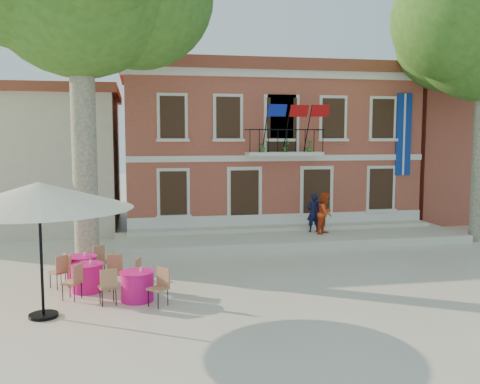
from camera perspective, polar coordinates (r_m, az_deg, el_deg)
name	(u,v)px	position (r m, az deg, el deg)	size (l,w,h in m)	color
ground	(270,271)	(17.09, 3.22, -8.38)	(90.00, 90.00, 0.00)	beige
main_building	(260,145)	(26.74, 2.14, 5.01)	(13.50, 9.59, 7.50)	#A3563B
neighbor_west	(20,158)	(27.59, -22.38, 3.42)	(9.40, 9.40, 6.40)	beige
neighbor_east	(464,154)	(32.56, 22.78, 3.73)	(9.40, 9.40, 6.40)	#A3563B
terrace	(291,238)	(21.72, 5.48, -4.89)	(14.00, 3.40, 0.30)	silver
patio_umbrella	(39,196)	(13.11, -20.67, -0.41)	(4.29, 4.29, 3.19)	black
pedestrian_navy	(313,213)	(22.17, 7.85, -2.22)	(0.58, 0.38, 1.59)	#0F1234
pedestrian_orange	(325,213)	(21.85, 9.09, -2.23)	(0.82, 0.64, 1.69)	#E2451A
cafe_table_0	(82,268)	(16.35, -16.52, -7.77)	(1.74, 1.56, 0.95)	#EE167E
cafe_table_1	(137,284)	(14.23, -10.91, -9.66)	(1.79, 1.83, 0.95)	#EE167E
cafe_table_2	(87,276)	(15.36, -15.99, -8.61)	(1.68, 1.87, 0.95)	#EE167E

